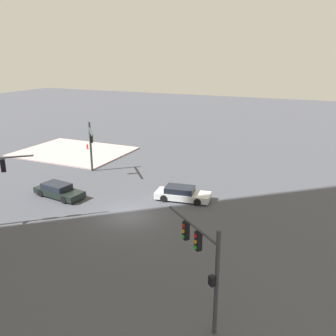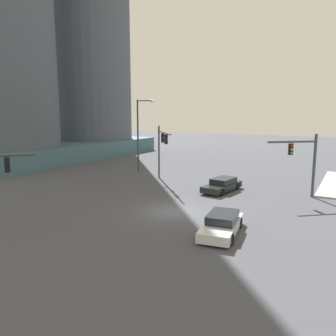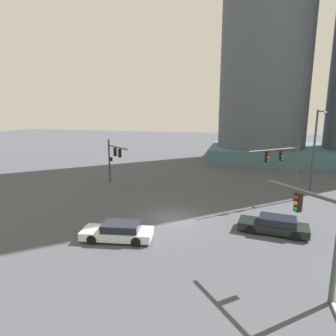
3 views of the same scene
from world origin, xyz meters
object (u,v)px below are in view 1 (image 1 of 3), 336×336
sedan_car_approaching (182,194)px  fire_hydrant_on_curb (87,147)px  traffic_signal_near_corner (91,142)px  traffic_signal_cross_street (202,255)px  sedan_car_waiting_far (59,191)px

sedan_car_approaching → fire_hydrant_on_curb: sedan_car_approaching is taller
traffic_signal_near_corner → fire_hydrant_on_curb: traffic_signal_near_corner is taller
traffic_signal_near_corner → fire_hydrant_on_curb: 10.72m
traffic_signal_cross_street → fire_hydrant_on_curb: (24.61, -24.39, -2.97)m
traffic_signal_near_corner → traffic_signal_cross_street: (-18.08, 16.44, -0.03)m
traffic_signal_cross_street → sedan_car_waiting_far: bearing=9.5°
sedan_car_waiting_far → fire_hydrant_on_curb: size_ratio=7.04×
traffic_signal_near_corner → sedan_car_approaching: bearing=36.1°
sedan_car_approaching → sedan_car_waiting_far: 11.13m
traffic_signal_near_corner → sedan_car_waiting_far: 7.51m
traffic_signal_near_corner → traffic_signal_cross_street: traffic_signal_near_corner is taller
traffic_signal_cross_street → fire_hydrant_on_curb: traffic_signal_cross_street is taller
traffic_signal_near_corner → sedan_car_waiting_far: traffic_signal_near_corner is taller
fire_hydrant_on_curb → traffic_signal_near_corner: bearing=129.4°
traffic_signal_cross_street → sedan_car_approaching: size_ratio=1.05×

